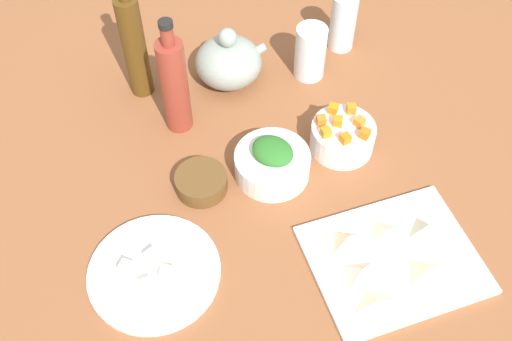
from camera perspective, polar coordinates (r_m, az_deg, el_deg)
tabletop at (r=119.06cm, az=-0.00°, el=-1.92°), size 190.00×190.00×3.00cm
cutting_board at (r=111.14cm, az=12.86°, el=-8.21°), size 29.65×24.21×1.00cm
plate_tofu at (r=108.55cm, az=-9.59°, el=-9.47°), size 23.37×23.37×1.20cm
bowl_greens at (r=117.80cm, az=1.55°, el=0.57°), size 14.86×14.86×5.28cm
bowl_carrots at (r=123.19cm, az=8.18°, el=3.15°), size 12.96×12.96×5.84cm
bowl_small_side at (r=116.62cm, az=-5.20°, el=-1.11°), size 10.13×10.13×3.67cm
teapot at (r=134.09cm, az=-2.59°, el=10.26°), size 16.27×14.46×14.18cm
bottle_0 at (r=121.12cm, az=-7.73°, el=8.07°), size 5.49×5.49×26.89cm
bottle_1 at (r=129.29cm, az=-11.45°, el=11.51°), size 4.92×4.92×29.42cm
drinking_glass_0 at (r=135.51cm, az=5.16°, el=11.08°), size 6.87×6.87×12.57cm
drinking_glass_1 at (r=143.39cm, az=8.23°, el=13.74°), size 5.95×5.95×13.85cm
carrot_cube_0 at (r=117.90cm, az=8.44°, el=3.01°), size 2.11×2.11×1.80cm
carrot_cube_1 at (r=121.27cm, az=9.76°, el=4.56°), size 2.40×2.40×1.80cm
carrot_cube_2 at (r=120.50cm, az=6.19°, el=4.75°), size 2.07×2.07×1.80cm
carrot_cube_3 at (r=123.48cm, az=9.00°, el=5.80°), size 2.25×2.25×1.80cm
carrot_cube_4 at (r=120.71cm, az=7.74°, el=4.63°), size 2.40×2.40×1.80cm
carrot_cube_5 at (r=119.34cm, az=10.26°, el=3.45°), size 2.53×2.53×1.80cm
carrot_cube_6 at (r=122.94cm, az=7.33°, el=5.81°), size 2.53×2.53×1.80cm
carrot_cube_7 at (r=118.48cm, az=6.63°, el=3.62°), size 1.84×1.84×1.80cm
chopped_greens_mound at (r=114.55cm, az=1.59°, el=1.87°), size 10.31×10.82×3.09cm
tofu_cube_0 at (r=107.88cm, az=-12.16°, el=-9.02°), size 3.10×3.10×2.20cm
tofu_cube_1 at (r=105.57cm, az=-10.31°, el=-10.71°), size 2.46×2.46×2.20cm
tofu_cube_2 at (r=108.18cm, az=-9.75°, el=-8.01°), size 2.98×2.98×2.20cm
tofu_cube_3 at (r=106.10cm, az=-8.39°, el=-9.64°), size 3.03×3.03×2.20cm
dumpling_0 at (r=106.50cm, az=10.01°, el=-9.49°), size 7.21×7.12×2.93cm
dumpling_1 at (r=104.69cm, az=11.39°, el=-12.28°), size 5.74×5.69×2.16cm
dumpling_2 at (r=113.46cm, az=15.87°, el=-5.39°), size 5.19×5.55×3.15cm
dumpling_3 at (r=109.25cm, az=8.78°, el=-6.53°), size 6.43×6.61×3.17cm
dumpling_4 at (r=109.37cm, az=15.78°, el=-9.28°), size 6.62×6.82×2.15cm
dumpling_5 at (r=112.08cm, az=12.24°, el=-5.71°), size 5.74×5.75×2.04cm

